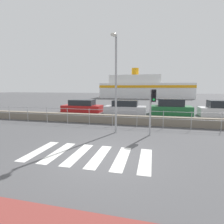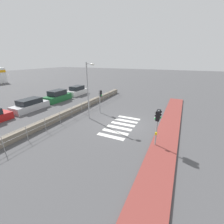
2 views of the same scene
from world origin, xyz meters
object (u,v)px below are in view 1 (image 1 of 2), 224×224
parked_car_green (170,108)px  parked_car_white (222,110)px  parked_car_silver (125,108)px  traffic_light_far (153,102)px  ferry_boat (143,88)px  streetlamp (115,73)px  parked_car_red (82,107)px

parked_car_green → parked_car_white: parked_car_green is taller
parked_car_silver → traffic_light_far: bearing=-71.3°
traffic_light_far → ferry_boat: bearing=93.8°
parked_car_white → parked_car_silver: bearing=180.0°
streetlamp → ferry_boat: 36.49m
streetlamp → ferry_boat: bearing=90.5°
parked_car_silver → parked_car_green: size_ratio=1.07×
streetlamp → ferry_boat: size_ratio=0.25×
parked_car_green → parked_car_red: bearing=180.0°
parked_car_red → parked_car_silver: bearing=0.0°
ferry_boat → parked_car_white: size_ratio=5.80×
ferry_boat → parked_car_white: bearing=-72.6°
parked_car_silver → ferry_boat: bearing=89.2°
traffic_light_far → parked_car_white: size_ratio=0.65×
ferry_boat → parked_car_green: (4.21, -28.15, -1.84)m
parked_car_green → parked_car_white: (4.63, 0.00, -0.04)m
parked_car_red → parked_car_green: parked_car_green is taller
parked_car_red → parked_car_silver: 4.88m
ferry_boat → parked_car_red: size_ratio=5.22×
ferry_boat → parked_car_green: ferry_boat is taller
streetlamp → parked_car_green: bearing=65.0°
ferry_boat → traffic_light_far: bearing=-86.2°
parked_car_red → traffic_light_far: bearing=-47.3°
streetlamp → parked_car_white: (8.51, 8.32, -2.89)m
ferry_boat → parked_car_silver: size_ratio=5.32×
parked_car_red → parked_car_silver: size_ratio=1.02×
parked_car_silver → streetlamp: bearing=-85.2°
streetlamp → parked_car_silver: (-0.70, 8.32, -2.94)m
streetlamp → parked_car_red: (-5.57, 8.32, -2.95)m
ferry_boat → parked_car_green: 28.53m
parked_car_red → parked_car_white: parked_car_white is taller
traffic_light_far → parked_car_silver: size_ratio=0.60×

